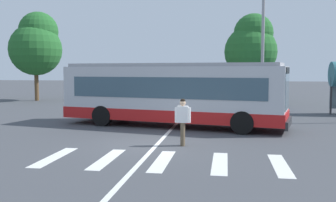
# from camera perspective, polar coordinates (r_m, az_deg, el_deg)

# --- Properties ---
(ground_plane) EXTENTS (160.00, 160.00, 0.00)m
(ground_plane) POSITION_cam_1_polar(r_m,az_deg,el_deg) (14.41, -2.44, -6.36)
(ground_plane) COLOR #424449
(city_transit_bus) EXTENTS (11.21, 4.83, 3.06)m
(city_transit_bus) POSITION_cam_1_polar(r_m,az_deg,el_deg) (18.65, 0.63, 1.08)
(city_transit_bus) COLOR black
(city_transit_bus) RESTS_ON ground_plane
(pedestrian_crossing_street) EXTENTS (0.58, 0.29, 1.72)m
(pedestrian_crossing_street) POSITION_cam_1_polar(r_m,az_deg,el_deg) (13.89, 2.20, -2.72)
(pedestrian_crossing_street) COLOR brown
(pedestrian_crossing_street) RESTS_ON ground_plane
(parked_car_red) EXTENTS (1.91, 4.52, 1.35)m
(parked_car_red) POSITION_cam_1_polar(r_m,az_deg,el_deg) (28.02, -1.94, 0.59)
(parked_car_red) COLOR black
(parked_car_red) RESTS_ON ground_plane
(parked_car_white) EXTENTS (2.08, 4.60, 1.35)m
(parked_car_white) POSITION_cam_1_polar(r_m,az_deg,el_deg) (27.08, 3.52, 0.45)
(parked_car_white) COLOR black
(parked_car_white) RESTS_ON ground_plane
(parked_car_silver) EXTENTS (1.91, 4.52, 1.35)m
(parked_car_silver) POSITION_cam_1_polar(r_m,az_deg,el_deg) (27.47, 9.24, 0.45)
(parked_car_silver) COLOR black
(parked_car_silver) RESTS_ON ground_plane
(parked_car_blue) EXTENTS (1.97, 4.55, 1.35)m
(parked_car_blue) POSITION_cam_1_polar(r_m,az_deg,el_deg) (27.61, 14.47, 0.39)
(parked_car_blue) COLOR black
(parked_car_blue) RESTS_ON ground_plane
(twin_arm_street_lamp) EXTENTS (4.67, 0.32, 9.05)m
(twin_arm_street_lamp) POSITION_cam_1_polar(r_m,az_deg,el_deg) (25.67, 13.92, 10.84)
(twin_arm_street_lamp) COLOR #939399
(twin_arm_street_lamp) RESTS_ON ground_plane
(background_tree_left) EXTENTS (4.59, 4.59, 7.87)m
(background_tree_left) POSITION_cam_1_polar(r_m,az_deg,el_deg) (36.24, -18.92, 7.98)
(background_tree_left) COLOR brown
(background_tree_left) RESTS_ON ground_plane
(background_tree_right) EXTENTS (4.38, 4.38, 7.43)m
(background_tree_right) POSITION_cam_1_polar(r_m,az_deg,el_deg) (33.18, 12.28, 7.92)
(background_tree_right) COLOR brown
(background_tree_right) RESTS_ON ground_plane
(crosswalk_painted_stripes) EXTENTS (7.36, 2.79, 0.01)m
(crosswalk_painted_stripes) POSITION_cam_1_polar(r_m,az_deg,el_deg) (11.75, -0.86, -8.87)
(crosswalk_painted_stripes) COLOR silver
(crosswalk_painted_stripes) RESTS_ON ground_plane
(lane_center_line) EXTENTS (0.16, 24.00, 0.01)m
(lane_center_line) POSITION_cam_1_polar(r_m,az_deg,el_deg) (16.30, -0.31, -5.05)
(lane_center_line) COLOR silver
(lane_center_line) RESTS_ON ground_plane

